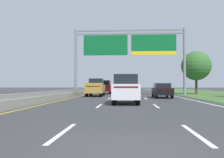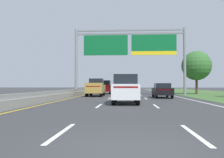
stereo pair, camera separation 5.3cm
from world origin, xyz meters
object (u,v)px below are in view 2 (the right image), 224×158
object	(u,v)px
car_white_centre_lane_suv	(125,89)
car_black_right_lane_sedan	(162,90)
pickup_truck_gold	(96,87)
car_red_left_lane_suv	(105,87)
overhead_sign_gantry	(130,48)
car_silver_centre_lane_sedan	(128,89)
roadside_tree_mid	(196,66)

from	to	relation	value
car_white_centre_lane_suv	car_black_right_lane_sedan	bearing A→B (deg)	-25.38
pickup_truck_gold	car_white_centre_lane_suv	xyz separation A→B (m)	(3.79, -12.07, 0.02)
car_red_left_lane_suv	car_black_right_lane_sedan	world-z (taller)	car_red_left_lane_suv
overhead_sign_gantry	car_red_left_lane_suv	xyz separation A→B (m)	(-3.80, 5.48, -5.34)
car_silver_centre_lane_sedan	roadside_tree_mid	distance (m)	11.26
car_black_right_lane_sedan	car_white_centre_lane_suv	bearing A→B (deg)	155.77
pickup_truck_gold	car_red_left_lane_suv	size ratio (longest dim) A/B	1.15
car_white_centre_lane_suv	overhead_sign_gantry	bearing A→B (deg)	-2.65
car_black_right_lane_sedan	car_silver_centre_lane_sedan	bearing A→B (deg)	15.62
car_red_left_lane_suv	car_black_right_lane_sedan	distance (m)	13.78
car_white_centre_lane_suv	car_black_right_lane_sedan	world-z (taller)	car_white_centre_lane_suv
pickup_truck_gold	car_silver_centre_lane_sedan	distance (m)	10.63
pickup_truck_gold	car_black_right_lane_sedan	distance (m)	8.45
car_silver_centre_lane_sedan	car_black_right_lane_sedan	bearing A→B (deg)	-166.03
car_white_centre_lane_suv	car_silver_centre_lane_sedan	xyz separation A→B (m)	(0.21, 21.91, -0.28)
car_red_left_lane_suv	car_silver_centre_lane_sedan	distance (m)	3.93
car_white_centre_lane_suv	pickup_truck_gold	bearing A→B (deg)	16.47
pickup_truck_gold	roadside_tree_mid	size ratio (longest dim) A/B	0.82
overhead_sign_gantry	car_white_centre_lane_suv	world-z (taller)	overhead_sign_gantry
car_white_centre_lane_suv	car_silver_centre_lane_sedan	bearing A→B (deg)	-1.50
car_silver_centre_lane_sedan	car_red_left_lane_suv	bearing A→B (deg)	113.07
overhead_sign_gantry	car_silver_centre_lane_sedan	bearing A→B (deg)	91.87
pickup_truck_gold	car_red_left_lane_suv	bearing A→B (deg)	-4.07
car_black_right_lane_sedan	car_red_left_lane_suv	bearing A→B (deg)	31.92
overhead_sign_gantry	car_white_centre_lane_suv	distance (m)	15.75
overhead_sign_gantry	roadside_tree_mid	xyz separation A→B (m)	(10.25, 4.98, -2.10)
car_white_centre_lane_suv	car_red_left_lane_suv	bearing A→B (deg)	8.44
roadside_tree_mid	car_black_right_lane_sedan	bearing A→B (deg)	-121.22
roadside_tree_mid	car_white_centre_lane_suv	bearing A→B (deg)	-118.38
car_silver_centre_lane_sedan	roadside_tree_mid	xyz separation A→B (m)	(10.48, -2.13, 3.52)
pickup_truck_gold	car_silver_centre_lane_sedan	bearing A→B (deg)	-23.17
pickup_truck_gold	overhead_sign_gantry	bearing A→B (deg)	-58.17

